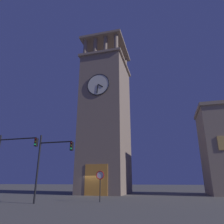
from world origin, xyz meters
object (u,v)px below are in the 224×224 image
Objects in this scene: clocktower at (106,121)px; traffic_signal_near at (9,156)px; no_horn_sign at (100,177)px; traffic_signal_mid at (49,158)px.

traffic_signal_near is at bearing 72.84° from clocktower.
traffic_signal_near is at bearing 19.71° from no_horn_sign.
clocktower is at bearing -75.57° from no_horn_sign.
clocktower is 17.07m from traffic_signal_mid.
clocktower reaches higher than no_horn_sign.
traffic_signal_near is 4.11m from traffic_signal_mid.
no_horn_sign is at bearing 104.43° from clocktower.
traffic_signal_near reaches higher than no_horn_sign.
clocktower is at bearing -92.46° from traffic_signal_mid.
clocktower is at bearing -107.16° from traffic_signal_near.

